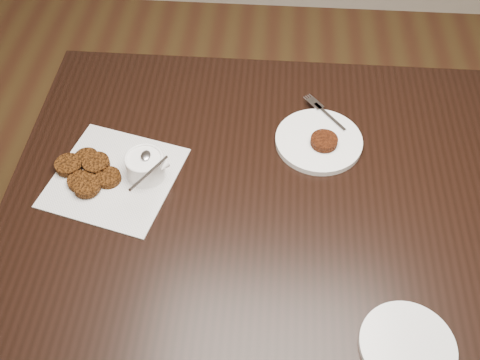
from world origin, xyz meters
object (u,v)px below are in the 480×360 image
Objects in this scene: table at (299,271)px; plate_with_patty at (319,139)px; sauce_ramekin at (143,157)px; plate_empty at (408,346)px; napkin at (115,177)px.

plate_with_patty is (0.01, 0.14, 0.39)m from table.
table is 0.58m from sauce_ramekin.
table is at bearing 114.83° from plate_empty.
napkin is at bearing -170.67° from sauce_ramekin.
plate_empty is at bearing -65.17° from table.
plate_with_patty is 1.18× the size of plate_empty.
table is 0.59m from napkin.
plate_empty is (0.15, -0.50, -0.01)m from plate_with_patty.
napkin is 0.10m from sauce_ramekin.
sauce_ramekin is at bearing 9.33° from napkin.
napkin is (-0.45, -0.00, 0.38)m from table.
table is at bearing -95.71° from plate_with_patty.
plate_with_patty reaches higher than plate_empty.
napkin is at bearing 150.04° from plate_empty.
plate_empty reaches higher than napkin.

